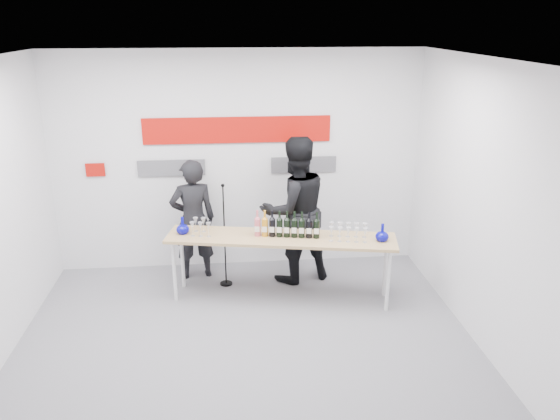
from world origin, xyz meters
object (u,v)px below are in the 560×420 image
(presenter_right, at_px, (295,210))
(mic_stand, at_px, (225,255))
(presenter_left, at_px, (193,220))
(tasting_table, at_px, (281,242))

(presenter_right, height_order, mic_stand, presenter_right)
(presenter_left, bearing_deg, tasting_table, 134.28)
(tasting_table, xyz_separation_m, presenter_left, (-1.10, 0.75, 0.05))
(presenter_right, bearing_deg, presenter_left, -26.30)
(tasting_table, height_order, presenter_left, presenter_left)
(presenter_left, xyz_separation_m, presenter_right, (1.34, -0.20, 0.16))
(presenter_left, distance_m, mic_stand, 0.64)
(presenter_left, bearing_deg, presenter_right, 160.11)
(mic_stand, bearing_deg, tasting_table, -52.75)
(presenter_left, xyz_separation_m, mic_stand, (0.41, -0.30, -0.39))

